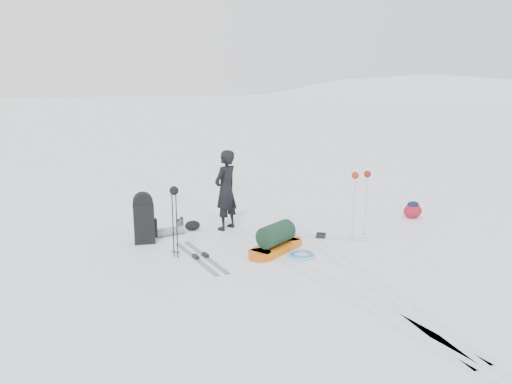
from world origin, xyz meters
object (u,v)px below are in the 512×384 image
Objects in this scene: skier at (226,190)px; pulk_sled at (276,241)px; ski_poles_black at (174,199)px; expedition_rucksack at (147,219)px.

skier reaches higher than pulk_sled.
pulk_sled is 1.96m from ski_poles_black.
expedition_rucksack reaches higher than pulk_sled.
pulk_sled is 1.31× the size of expedition_rucksack.
skier is 1.56× the size of expedition_rucksack.
ski_poles_black is (-1.42, -1.22, 0.21)m from skier.
pulk_sled is at bearing -27.87° from expedition_rucksack.
skier reaches higher than expedition_rucksack.
expedition_rucksack is 0.84× the size of ski_poles_black.
pulk_sled is at bearing 68.94° from skier.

